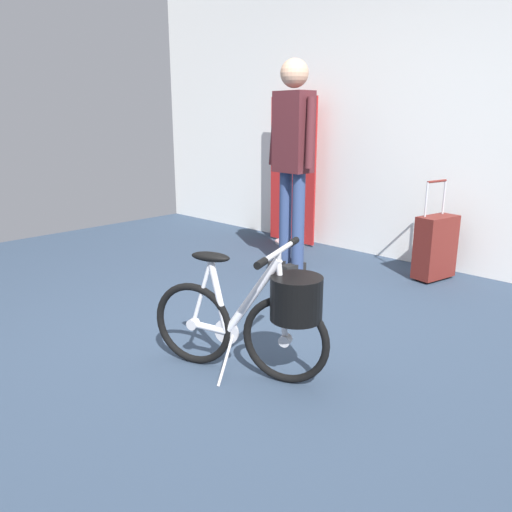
# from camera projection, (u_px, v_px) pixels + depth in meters

# --- Properties ---
(ground_plane) EXTENTS (7.33, 7.33, 0.00)m
(ground_plane) POSITION_uv_depth(u_px,v_px,m) (207.00, 353.00, 2.96)
(ground_plane) COLOR #2D3D51
(back_wall) EXTENTS (7.33, 0.10, 2.94)m
(back_wall) POSITION_uv_depth(u_px,v_px,m) (434.00, 99.00, 4.40)
(back_wall) COLOR white
(back_wall) RESTS_ON ground_plane
(floor_banner_stand) EXTENTS (0.60, 0.36, 1.52)m
(floor_banner_stand) POSITION_uv_depth(u_px,v_px,m) (292.00, 180.00, 5.36)
(floor_banner_stand) COLOR #B7B7BC
(floor_banner_stand) RESTS_ON ground_plane
(folding_bike_foreground) EXTENTS (0.95, 0.53, 0.72)m
(folding_bike_foreground) POSITION_uv_depth(u_px,v_px,m) (260.00, 314.00, 2.60)
(folding_bike_foreground) COLOR black
(folding_bike_foreground) RESTS_ON ground_plane
(visitor_near_wall) EXTENTS (0.53, 0.30, 1.79)m
(visitor_near_wall) POSITION_uv_depth(u_px,v_px,m) (293.00, 152.00, 4.32)
(visitor_near_wall) COLOR navy
(visitor_near_wall) RESTS_ON ground_plane
(rolling_suitcase) EXTENTS (0.25, 0.39, 0.83)m
(rolling_suitcase) POSITION_uv_depth(u_px,v_px,m) (435.00, 247.00, 4.23)
(rolling_suitcase) COLOR maroon
(rolling_suitcase) RESTS_ON ground_plane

